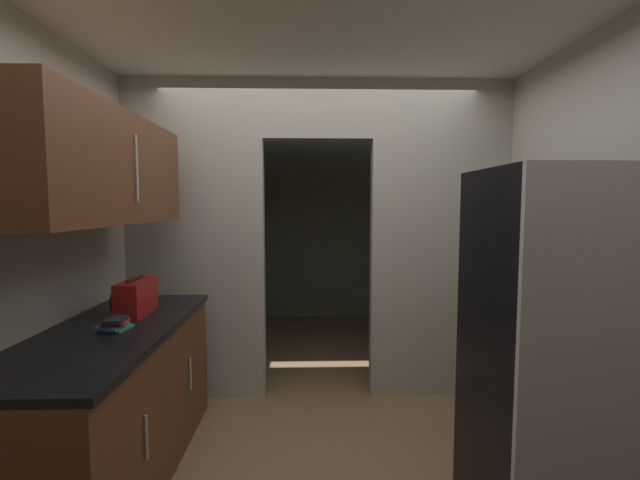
# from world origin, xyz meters

# --- Properties ---
(kitchen_overhead_slab) EXTENTS (3.51, 6.44, 0.06)m
(kitchen_overhead_slab) POSITION_xyz_m (0.00, 0.37, 2.62)
(kitchen_overhead_slab) COLOR silver
(kitchen_partition) EXTENTS (3.11, 0.12, 2.59)m
(kitchen_partition) POSITION_xyz_m (0.00, 1.22, 1.37)
(kitchen_partition) COLOR #ADA899
(kitchen_partition) RESTS_ON ground
(adjoining_room_shell) EXTENTS (3.11, 2.62, 2.59)m
(adjoining_room_shell) POSITION_xyz_m (0.00, 2.99, 1.29)
(adjoining_room_shell) COLOR gray
(adjoining_room_shell) RESTS_ON ground
(refrigerator) EXTENTS (0.80, 0.73, 1.77)m
(refrigerator) POSITION_xyz_m (1.15, -0.30, 0.88)
(refrigerator) COLOR black
(refrigerator) RESTS_ON ground
(lower_cabinet_run) EXTENTS (0.69, 1.78, 0.90)m
(lower_cabinet_run) POSITION_xyz_m (-1.21, 0.11, 0.45)
(lower_cabinet_run) COLOR brown
(lower_cabinet_run) RESTS_ON ground
(upper_cabinet_counterside) EXTENTS (0.36, 1.61, 0.61)m
(upper_cabinet_counterside) POSITION_xyz_m (-1.21, 0.11, 1.79)
(upper_cabinet_counterside) COLOR brown
(boombox) EXTENTS (0.16, 0.37, 0.25)m
(boombox) POSITION_xyz_m (-1.18, 0.42, 1.01)
(boombox) COLOR maroon
(boombox) RESTS_ON lower_cabinet_run
(book_stack) EXTENTS (0.17, 0.18, 0.07)m
(book_stack) POSITION_xyz_m (-1.16, 0.08, 0.93)
(book_stack) COLOR #388C47
(book_stack) RESTS_ON lower_cabinet_run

